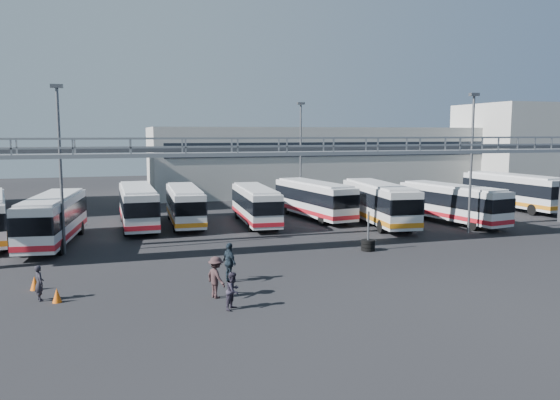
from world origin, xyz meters
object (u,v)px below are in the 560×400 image
object	(u,v)px
light_pole_mid	(472,155)
tire_stack	(368,244)
bus_2	(138,205)
pedestrian_b	(233,291)
light_pole_back	(301,150)
light_pole_left	(60,160)
pedestrian_a	(39,283)
bus_4	(255,204)
bus_6	(379,202)
bus_1	(53,218)
pedestrian_d	(229,262)
bus_3	(185,204)
cone_right	(35,283)
bus_7	(452,202)
pedestrian_c	(216,277)
bus_5	(314,198)
cone_left	(57,295)
bus_9	(513,190)

from	to	relation	value
light_pole_mid	tire_stack	size ratio (longest dim) A/B	4.11
bus_2	pedestrian_b	distance (m)	21.93
light_pole_back	light_pole_left	bearing A→B (deg)	-145.01
pedestrian_a	bus_4	bearing A→B (deg)	-60.96
bus_4	bus_6	distance (m)	9.90
bus_4	pedestrian_a	distance (m)	21.98
light_pole_back	bus_6	xyz separation A→B (m)	(3.26, -9.84, -3.86)
light_pole_back	bus_1	size ratio (longest dim) A/B	0.93
light_pole_left	pedestrian_d	xyz separation A→B (m)	(8.40, -8.97, -4.74)
bus_6	bus_1	bearing A→B (deg)	-172.05
bus_1	pedestrian_d	xyz separation A→B (m)	(9.32, -12.31, -0.82)
bus_4	bus_6	xyz separation A→B (m)	(9.40, -3.11, 0.18)
bus_3	bus_4	bearing A→B (deg)	-12.52
pedestrian_b	cone_right	xyz separation A→B (m)	(-8.39, 5.48, -0.46)
bus_7	pedestrian_b	bearing A→B (deg)	-152.95
light_pole_mid	tire_stack	bearing A→B (deg)	-160.92
bus_1	pedestrian_d	world-z (taller)	bus_1
light_pole_back	bus_7	size ratio (longest dim) A/B	0.96
bus_2	pedestrian_c	bearing A→B (deg)	-83.68
light_pole_left	tire_stack	bearing A→B (deg)	-13.58
light_pole_mid	cone_right	size ratio (longest dim) A/B	15.28
bus_6	pedestrian_a	xyz separation A→B (m)	(-23.50, -13.73, -1.07)
bus_3	pedestrian_d	distance (m)	17.66
bus_5	tire_stack	distance (m)	13.17
bus_1	cone_left	size ratio (longest dim) A/B	17.18
pedestrian_a	light_pole_left	bearing A→B (deg)	-22.47
light_pole_left	bus_4	size ratio (longest dim) A/B	1.01
bus_4	bus_9	world-z (taller)	bus_9
pedestrian_d	tire_stack	world-z (taller)	tire_stack
bus_1	pedestrian_d	size ratio (longest dim) A/B	5.56
light_pole_mid	tire_stack	world-z (taller)	light_pole_mid
light_pole_back	pedestrian_d	world-z (taller)	light_pole_back
pedestrian_b	cone_left	world-z (taller)	pedestrian_b
light_pole_back	bus_3	bearing A→B (deg)	-155.42
bus_3	pedestrian_b	size ratio (longest dim) A/B	6.34
light_pole_back	bus_4	world-z (taller)	light_pole_back
light_pole_back	cone_left	bearing A→B (deg)	-129.00
light_pole_back	bus_7	xyz separation A→B (m)	(9.38, -10.83, -3.98)
light_pole_left	pedestrian_b	bearing A→B (deg)	-59.73
bus_1	cone_right	size ratio (longest dim) A/B	16.41
bus_1	tire_stack	size ratio (longest dim) A/B	4.41
bus_6	pedestrian_c	bearing A→B (deg)	-129.72
bus_5	bus_9	xyz separation A→B (m)	(20.32, -0.22, 0.12)
bus_2	bus_4	size ratio (longest dim) A/B	1.06
bus_4	pedestrian_b	size ratio (longest dim) A/B	6.34
light_pole_back	cone_left	xyz separation A→B (m)	(-19.49, -24.07, -5.41)
light_pole_mid	bus_1	xyz separation A→B (m)	(-28.92, 4.34, -3.92)
bus_5	pedestrian_b	distance (m)	24.79
pedestrian_b	bus_2	bearing A→B (deg)	48.49
light_pole_left	light_pole_back	size ratio (longest dim) A/B	1.00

